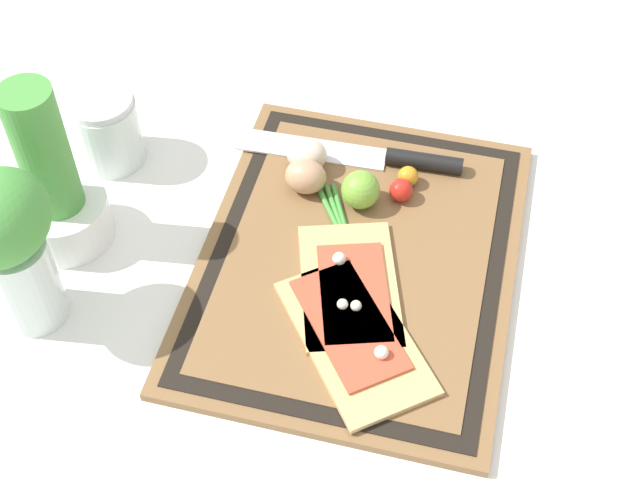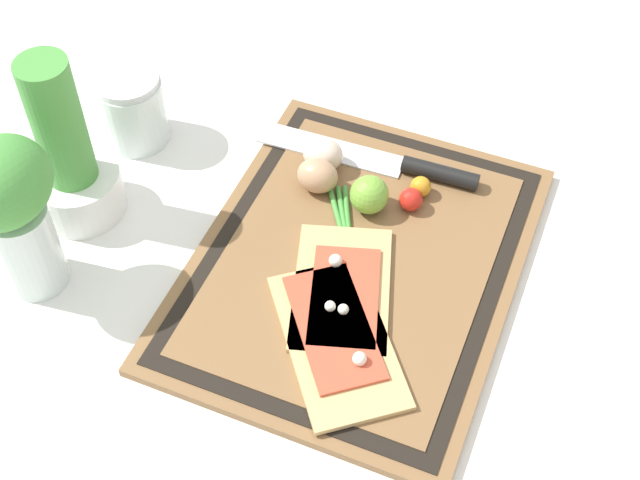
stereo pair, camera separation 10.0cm
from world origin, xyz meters
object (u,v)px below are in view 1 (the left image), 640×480
object	(u,v)px
herb_glass	(9,242)
cherry_tomato_red	(401,190)
pizza_slice_near	(354,334)
lime	(361,190)
egg_brown	(306,177)
sauce_jar	(107,133)
pizza_slice_far	(353,287)
knife	(386,157)
herb_pot	(56,190)
egg_pink	(307,155)
cherry_tomato_yellow	(408,176)

from	to	relation	value
herb_glass	cherry_tomato_red	bearing A→B (deg)	-55.09
pizza_slice_near	lime	distance (m)	0.20
egg_brown	herb_glass	world-z (taller)	herb_glass
lime	herb_glass	distance (m)	0.42
egg_brown	cherry_tomato_red	xyz separation A→B (m)	(0.01, -0.12, -0.01)
sauce_jar	cherry_tomato_red	bearing A→B (deg)	-89.28
lime	pizza_slice_far	bearing A→B (deg)	-171.30
knife	sauce_jar	distance (m)	0.37
cherry_tomato_red	herb_pot	distance (m)	0.42
knife	egg_pink	world-z (taller)	egg_pink
herb_glass	cherry_tomato_yellow	bearing A→B (deg)	-52.76
pizza_slice_near	lime	world-z (taller)	lime
pizza_slice_near	lime	xyz separation A→B (m)	(0.20, 0.04, 0.02)
pizza_slice_near	sauce_jar	xyz separation A→B (m)	(0.21, 0.38, 0.02)
pizza_slice_near	herb_pot	size ratio (longest dim) A/B	0.99
pizza_slice_far	egg_pink	distance (m)	0.21
cherry_tomato_yellow	sauce_jar	world-z (taller)	sauce_jar
knife	lime	size ratio (longest dim) A/B	6.15
pizza_slice_near	pizza_slice_far	distance (m)	0.07
pizza_slice_far	sauce_jar	bearing A→B (deg)	67.46
egg_pink	lime	world-z (taller)	lime
cherry_tomato_red	lime	bearing A→B (deg)	113.28
cherry_tomato_yellow	herb_pot	xyz separation A→B (m)	(-0.17, 0.39, 0.05)
egg_pink	cherry_tomato_red	size ratio (longest dim) A/B	1.78
knife	cherry_tomato_yellow	size ratio (longest dim) A/B	11.26
knife	egg_pink	xyz separation A→B (m)	(-0.03, 0.10, 0.01)
cherry_tomato_red	herb_glass	distance (m)	0.47
pizza_slice_far	herb_glass	world-z (taller)	herb_glass
cherry_tomato_red	herb_glass	world-z (taller)	herb_glass
cherry_tomato_yellow	egg_pink	bearing A→B (deg)	90.71
egg_brown	cherry_tomato_yellow	world-z (taller)	egg_brown
pizza_slice_near	herb_glass	distance (m)	0.38
knife	herb_glass	bearing A→B (deg)	132.90
cherry_tomato_red	sauce_jar	distance (m)	0.39
egg_pink	pizza_slice_far	bearing A→B (deg)	-150.73
herb_pot	lime	bearing A→B (deg)	-70.06
sauce_jar	pizza_slice_near	bearing A→B (deg)	-119.51
pizza_slice_far	herb_pot	world-z (taller)	herb_pot
lime	cherry_tomato_red	world-z (taller)	lime
sauce_jar	herb_glass	distance (m)	0.27
pizza_slice_near	knife	world-z (taller)	pizza_slice_near
pizza_slice_far	lime	size ratio (longest dim) A/B	4.22
sauce_jar	knife	bearing A→B (deg)	-79.88
knife	herb_glass	size ratio (longest dim) A/B	1.40
lime	herb_pot	size ratio (longest dim) A/B	0.21
lime	herb_pot	world-z (taller)	herb_pot
knife	cherry_tomato_yellow	xyz separation A→B (m)	(-0.03, -0.03, 0.01)
pizza_slice_near	lime	size ratio (longest dim) A/B	4.74
sauce_jar	egg_pink	bearing A→B (deg)	-83.47
cherry_tomato_red	cherry_tomato_yellow	xyz separation A→B (m)	(0.03, -0.00, -0.00)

